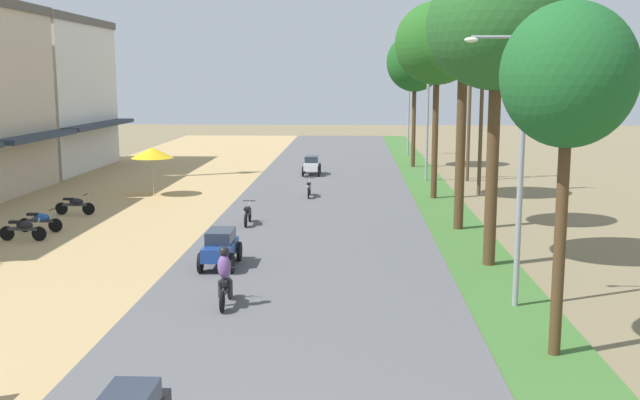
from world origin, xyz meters
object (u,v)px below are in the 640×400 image
object	(u,v)px
median_tree_third	(464,36)
motorbike_foreground_rider	(225,278)
streetlamp_mid	(428,103)
streetlamp_far	(409,102)
utility_pole_far	(482,100)
motorbike_ahead_second	(248,213)
median_tree_fourth	(437,44)
streetlamp_near	(522,150)
motorbike_ahead_third	(309,187)
parked_motorbike_sixth	(41,220)
median_tree_fifth	(415,63)
vendor_umbrella	(152,153)
car_sedan_blue	(220,246)
parked_motorbike_fifth	(23,228)
median_tree_nearest	(569,77)
car_sedan_white	(312,164)
utility_pole_near	(470,102)
parked_motorbike_seventh	(75,204)
median_tree_second	(497,26)

from	to	relation	value
median_tree_third	motorbike_foreground_rider	world-z (taller)	median_tree_third
streetlamp_mid	streetlamp_far	distance (m)	15.25
utility_pole_far	motorbike_ahead_second	distance (m)	14.97
median_tree_fourth	streetlamp_near	world-z (taller)	median_tree_fourth
utility_pole_far	median_tree_third	bearing A→B (deg)	-104.12
streetlamp_near	motorbike_ahead_third	world-z (taller)	streetlamp_near
parked_motorbike_sixth	median_tree_third	world-z (taller)	median_tree_third
parked_motorbike_sixth	median_tree_fourth	bearing A→B (deg)	29.41
motorbike_ahead_third	median_tree_fourth	bearing A→B (deg)	-0.27
median_tree_fifth	streetlamp_far	world-z (taller)	median_tree_fifth
vendor_umbrella	streetlamp_near	xyz separation A→B (m)	(14.85, -18.60, 1.97)
car_sedan_blue	motorbike_ahead_third	world-z (taller)	car_sedan_blue
parked_motorbike_fifth	utility_pole_far	size ratio (longest dim) A/B	0.19
median_tree_fourth	streetlamp_far	bearing A→B (deg)	89.32
median_tree_nearest	streetlamp_near	world-z (taller)	median_tree_nearest
car_sedan_white	motorbike_ahead_third	world-z (taller)	car_sedan_white
median_tree_fifth	motorbike_ahead_second	size ratio (longest dim) A/B	5.09
vendor_umbrella	streetlamp_near	bearing A→B (deg)	-51.39
utility_pole_near	motorbike_foreground_rider	bearing A→B (deg)	-111.78
car_sedan_blue	motorbike_ahead_third	distance (m)	14.75
median_tree_fifth	motorbike_ahead_third	bearing A→B (deg)	-115.00
median_tree_fourth	car_sedan_blue	size ratio (longest dim) A/B	4.37
utility_pole_near	streetlamp_far	bearing A→B (deg)	99.39
parked_motorbike_seventh	car_sedan_white	bearing A→B (deg)	55.75
parked_motorbike_fifth	streetlamp_near	size ratio (longest dim) A/B	0.25
median_tree_fourth	parked_motorbike_seventh	bearing A→B (deg)	-161.57
median_tree_second	streetlamp_mid	world-z (taller)	median_tree_second
streetlamp_far	median_tree_fourth	bearing A→B (deg)	-90.68
utility_pole_far	streetlamp_near	bearing A→B (deg)	-96.56
streetlamp_mid	car_sedan_white	bearing A→B (deg)	162.88
median_tree_third	streetlamp_near	world-z (taller)	median_tree_third
parked_motorbike_fifth	parked_motorbike_sixth	world-z (taller)	same
median_tree_fourth	car_sedan_white	size ratio (longest dim) A/B	4.37
motorbike_ahead_second	streetlamp_mid	bearing A→B (deg)	58.28
vendor_umbrella	streetlamp_mid	distance (m)	16.40
motorbike_ahead_second	vendor_umbrella	bearing A→B (deg)	128.22
motorbike_ahead_second	median_tree_fourth	bearing A→B (deg)	41.25
parked_motorbike_seventh	median_tree_third	size ratio (longest dim) A/B	0.19
utility_pole_far	vendor_umbrella	bearing A→B (deg)	-175.57
median_tree_nearest	streetlamp_mid	xyz separation A→B (m)	(-0.10, 28.74, -1.50)
median_tree_third	car_sedan_blue	bearing A→B (deg)	-142.31
streetlamp_mid	median_tree_fourth	bearing A→B (deg)	-92.20
parked_motorbike_sixth	utility_pole_near	xyz separation A→B (m)	(19.34, 16.28, 4.22)
streetlamp_far	car_sedan_blue	xyz separation A→B (m)	(-8.69, -36.57, -3.53)
car_sedan_blue	motorbike_foreground_rider	size ratio (longest dim) A/B	1.26
median_tree_third	motorbike_foreground_rider	size ratio (longest dim) A/B	5.32
vendor_umbrella	motorbike_foreground_rider	world-z (taller)	vendor_umbrella
median_tree_fourth	motorbike_foreground_rider	xyz separation A→B (m)	(-7.54, -18.83, -6.97)
parked_motorbike_seventh	median_tree_fifth	world-z (taller)	median_tree_fifth
car_sedan_white	parked_motorbike_sixth	bearing A→B (deg)	-118.26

